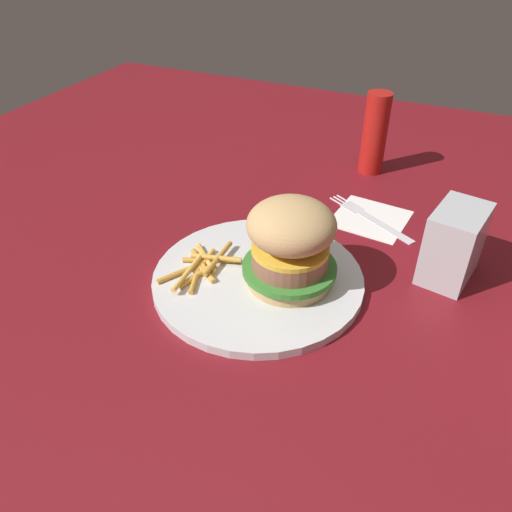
{
  "coord_description": "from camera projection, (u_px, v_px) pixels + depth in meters",
  "views": [
    {
      "loc": [
        -0.22,
        0.48,
        0.43
      ],
      "look_at": [
        0.0,
        -0.0,
        0.04
      ],
      "focal_mm": 35.59,
      "sensor_mm": 36.0,
      "label": 1
    }
  ],
  "objects": [
    {
      "name": "plate",
      "position": [
        256.0,
        278.0,
        0.68
      ],
      "size": [
        0.28,
        0.28,
        0.01
      ],
      "primitive_type": "cylinder",
      "color": "silver",
      "rests_on": "ground_plane"
    },
    {
      "name": "napkin_dispenser",
      "position": [
        454.0,
        244.0,
        0.67
      ],
      "size": [
        0.08,
        0.1,
        0.1
      ],
      "primitive_type": "cube",
      "rotation": [
        0.0,
        0.0,
        1.39
      ],
      "color": "#B7BABF",
      "rests_on": "ground_plane"
    },
    {
      "name": "sandwich",
      "position": [
        291.0,
        243.0,
        0.63
      ],
      "size": [
        0.12,
        0.12,
        0.12
      ],
      "color": "tan",
      "rests_on": "plate"
    },
    {
      "name": "napkin",
      "position": [
        370.0,
        218.0,
        0.81
      ],
      "size": [
        0.12,
        0.12,
        0.0
      ],
      "primitive_type": "cube",
      "rotation": [
        0.0,
        0.0,
        -0.1
      ],
      "color": "white",
      "rests_on": "ground_plane"
    },
    {
      "name": "fork",
      "position": [
        370.0,
        216.0,
        0.81
      ],
      "size": [
        0.16,
        0.1,
        0.0
      ],
      "color": "silver",
      "rests_on": "napkin"
    },
    {
      "name": "ketchup_bottle",
      "position": [
        375.0,
        134.0,
        0.91
      ],
      "size": [
        0.04,
        0.04,
        0.15
      ],
      "primitive_type": "cylinder",
      "color": "#B21914",
      "rests_on": "ground_plane"
    },
    {
      "name": "fries_pile",
      "position": [
        203.0,
        265.0,
        0.68
      ],
      "size": [
        0.09,
        0.13,
        0.01
      ],
      "color": "gold",
      "rests_on": "plate"
    },
    {
      "name": "ground_plane",
      "position": [
        258.0,
        282.0,
        0.68
      ],
      "size": [
        1.6,
        1.6,
        0.0
      ],
      "primitive_type": "plane",
      "color": "maroon"
    }
  ]
}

